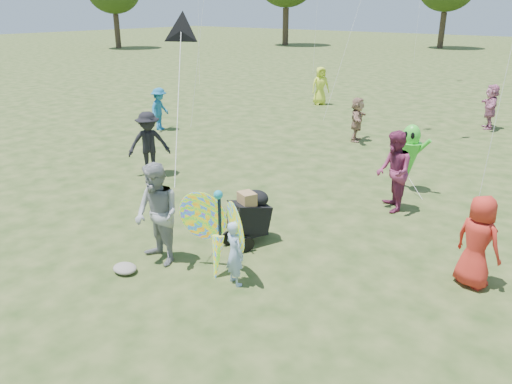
% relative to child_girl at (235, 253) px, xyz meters
% --- Properties ---
extents(ground, '(160.00, 160.00, 0.00)m').
position_rel_child_girl_xyz_m(ground, '(-0.49, -0.04, -0.58)').
color(ground, '#51592B').
rests_on(ground, ground).
extents(child_girl, '(0.49, 0.39, 1.17)m').
position_rel_child_girl_xyz_m(child_girl, '(0.00, 0.00, 0.00)').
color(child_girl, '#98B1D7').
rests_on(child_girl, ground).
extents(adult_man, '(1.05, 0.88, 1.92)m').
position_rel_child_girl_xyz_m(adult_man, '(-1.61, -0.28, 0.37)').
color(adult_man, gray).
rests_on(adult_man, ground).
extents(grey_bag, '(0.47, 0.38, 0.15)m').
position_rel_child_girl_xyz_m(grey_bag, '(-1.81, -0.94, -0.51)').
color(grey_bag, gray).
rests_on(grey_bag, ground).
extents(crowd_a, '(0.92, 0.74, 1.63)m').
position_rel_child_girl_xyz_m(crowd_a, '(3.22, 2.49, 0.23)').
color(crowd_a, red).
rests_on(crowd_a, ground).
extents(crowd_b, '(1.22, 1.33, 1.79)m').
position_rel_child_girl_xyz_m(crowd_b, '(-5.74, 3.05, 0.31)').
color(crowd_b, black).
rests_on(crowd_b, ground).
extents(crowd_d, '(0.92, 1.50, 1.54)m').
position_rel_child_girl_xyz_m(crowd_d, '(-2.91, 10.00, 0.19)').
color(crowd_d, '#9C7460').
rests_on(crowd_d, ground).
extents(crowd_e, '(1.12, 1.16, 1.89)m').
position_rel_child_girl_xyz_m(crowd_e, '(0.71, 4.78, 0.36)').
color(crowd_e, '#7B294E').
rests_on(crowd_e, ground).
extents(crowd_g, '(0.98, 1.04, 1.78)m').
position_rel_child_girl_xyz_m(crowd_g, '(-7.53, 15.13, 0.31)').
color(crowd_g, '#D4E836').
rests_on(crowd_g, ground).
extents(crowd_i, '(0.88, 1.17, 1.60)m').
position_rel_child_girl_xyz_m(crowd_i, '(-9.63, 6.87, 0.22)').
color(crowd_i, '#1C6598').
rests_on(crowd_i, ground).
extents(crowd_j, '(1.05, 1.66, 1.71)m').
position_rel_child_girl_xyz_m(crowd_j, '(0.23, 14.89, 0.27)').
color(crowd_j, '#B96A8D').
rests_on(crowd_j, ground).
extents(jogging_stroller, '(0.75, 1.14, 1.09)m').
position_rel_child_girl_xyz_m(jogging_stroller, '(-0.82, 1.44, 0.03)').
color(jogging_stroller, black).
rests_on(jogging_stroller, ground).
extents(butterfly_kite, '(1.74, 0.75, 1.77)m').
position_rel_child_girl_xyz_m(butterfly_kite, '(-0.46, 0.10, 0.21)').
color(butterfly_kite, '#FF2850').
rests_on(butterfly_kite, ground).
extents(delta_kite_rig, '(2.07, 2.20, 2.89)m').
position_rel_child_girl_xyz_m(delta_kite_rig, '(-2.80, 1.68, 3.41)').
color(delta_kite_rig, black).
rests_on(delta_kite_rig, ground).
extents(alien_kite, '(1.12, 0.69, 1.74)m').
position_rel_child_girl_xyz_m(alien_kite, '(0.48, 6.29, 0.39)').
color(alien_kite, '#3DD432').
rests_on(alien_kite, ground).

